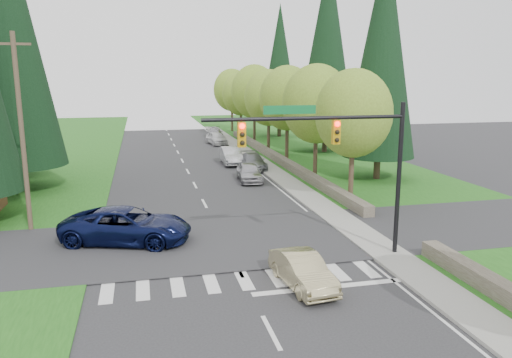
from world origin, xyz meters
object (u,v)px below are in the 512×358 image
object	(u,v)px
parked_car_c	(231,156)
parked_car_d	(217,138)
parked_car_b	(253,161)
parked_car_e	(215,133)
sedan_champagne	(303,270)
suv_navy	(127,226)
parked_car_a	(249,172)

from	to	relation	value
parked_car_c	parked_car_d	distance (m)	13.28
parked_car_b	parked_car_e	xyz separation A→B (m)	(0.00, 22.12, -0.01)
sedan_champagne	parked_car_d	world-z (taller)	parked_car_d
parked_car_b	parked_car_c	bearing A→B (deg)	118.14
parked_car_d	suv_navy	bearing A→B (deg)	-113.35
parked_car_c	parked_car_e	size ratio (longest dim) A/B	1.04
parked_car_b	parked_car_c	world-z (taller)	parked_car_c
parked_car_a	parked_car_b	xyz separation A→B (m)	(1.40, 4.96, -0.04)
parked_car_a	parked_car_b	distance (m)	5.16
parked_car_e	parked_car_a	bearing A→B (deg)	-88.92
parked_car_a	parked_car_e	xyz separation A→B (m)	(1.40, 27.08, -0.06)
sedan_champagne	parked_car_b	distance (m)	24.51
parked_car_d	sedan_champagne	bearing A→B (deg)	-101.65
sedan_champagne	parked_car_a	distance (m)	19.41
suv_navy	parked_car_c	bearing A→B (deg)	-5.27
parked_car_b	parked_car_a	bearing A→B (deg)	-104.18
parked_car_e	parked_car_b	bearing A→B (deg)	-85.96
sedan_champagne	parked_car_d	size ratio (longest dim) A/B	0.89
parked_car_a	parked_car_e	size ratio (longest dim) A/B	0.93
parked_car_d	parked_car_e	bearing A→B (deg)	75.58
parked_car_a	parked_car_d	bearing A→B (deg)	92.20
suv_navy	parked_car_c	size ratio (longest dim) A/B	1.30
sedan_champagne	parked_car_c	distance (m)	27.14
suv_navy	parked_car_e	size ratio (longest dim) A/B	1.36
parked_car_d	parked_car_e	world-z (taller)	parked_car_d
parked_car_a	parked_car_e	world-z (taller)	parked_car_a
sedan_champagne	suv_navy	distance (m)	9.47
suv_navy	parked_car_b	xyz separation A→B (m)	(10.16, 17.48, -0.18)
parked_car_c	parked_car_a	bearing A→B (deg)	-89.04
parked_car_c	parked_car_d	world-z (taller)	parked_car_c
suv_navy	parked_car_b	distance (m)	20.22
sedan_champagne	parked_car_e	distance (m)	46.51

